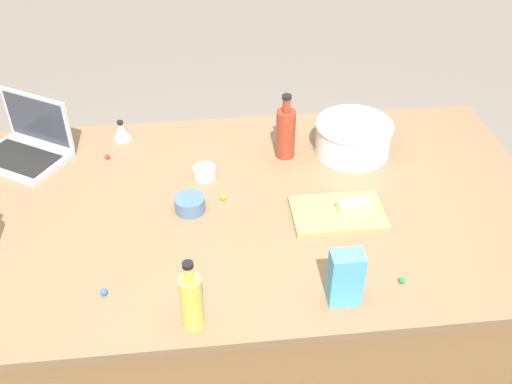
{
  "coord_description": "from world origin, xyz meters",
  "views": [
    {
      "loc": [
        0.17,
        1.53,
        2.14
      ],
      "look_at": [
        0.0,
        0.0,
        0.95
      ],
      "focal_mm": 41.48,
      "sensor_mm": 36.0,
      "label": 1
    }
  ],
  "objects_px": {
    "cutting_board": "(338,213)",
    "kitchen_timer": "(121,131)",
    "bottle_soy": "(286,132)",
    "ramekin_small": "(190,204)",
    "bottle_oil": "(191,300)",
    "candy_bag": "(345,278)",
    "butter_stick_left": "(354,206)",
    "ramekin_medium": "(205,172)",
    "mixing_bowl_large": "(353,137)",
    "laptop": "(27,145)"
  },
  "relations": [
    {
      "from": "bottle_oil",
      "to": "candy_bag",
      "type": "relative_size",
      "value": 1.32
    },
    {
      "from": "cutting_board",
      "to": "ramekin_small",
      "type": "xyz_separation_m",
      "value": [
        0.48,
        -0.08,
        0.02
      ]
    },
    {
      "from": "mixing_bowl_large",
      "to": "ramekin_medium",
      "type": "height_order",
      "value": "mixing_bowl_large"
    },
    {
      "from": "bottle_soy",
      "to": "bottle_oil",
      "type": "xyz_separation_m",
      "value": [
        0.36,
        0.76,
        -0.01
      ]
    },
    {
      "from": "laptop",
      "to": "bottle_oil",
      "type": "distance_m",
      "value": 1.05
    },
    {
      "from": "cutting_board",
      "to": "candy_bag",
      "type": "bearing_deg",
      "value": 79.73
    },
    {
      "from": "ramekin_small",
      "to": "kitchen_timer",
      "type": "height_order",
      "value": "kitchen_timer"
    },
    {
      "from": "bottle_oil",
      "to": "kitchen_timer",
      "type": "relative_size",
      "value": 2.91
    },
    {
      "from": "mixing_bowl_large",
      "to": "kitchen_timer",
      "type": "distance_m",
      "value": 0.89
    },
    {
      "from": "mixing_bowl_large",
      "to": "kitchen_timer",
      "type": "xyz_separation_m",
      "value": [
        0.87,
        -0.19,
        -0.03
      ]
    },
    {
      "from": "bottle_soy",
      "to": "butter_stick_left",
      "type": "relative_size",
      "value": 2.29
    },
    {
      "from": "kitchen_timer",
      "to": "candy_bag",
      "type": "relative_size",
      "value": 0.45
    },
    {
      "from": "ramekin_small",
      "to": "cutting_board",
      "type": "bearing_deg",
      "value": 170.28
    },
    {
      "from": "laptop",
      "to": "ramekin_medium",
      "type": "bearing_deg",
      "value": 162.26
    },
    {
      "from": "mixing_bowl_large",
      "to": "bottle_soy",
      "type": "bearing_deg",
      "value": -0.94
    },
    {
      "from": "butter_stick_left",
      "to": "ramekin_small",
      "type": "distance_m",
      "value": 0.54
    },
    {
      "from": "laptop",
      "to": "cutting_board",
      "type": "relative_size",
      "value": 1.27
    },
    {
      "from": "bottle_oil",
      "to": "ramekin_small",
      "type": "distance_m",
      "value": 0.48
    },
    {
      "from": "butter_stick_left",
      "to": "ramekin_small",
      "type": "relative_size",
      "value": 1.09
    },
    {
      "from": "mixing_bowl_large",
      "to": "ramekin_medium",
      "type": "distance_m",
      "value": 0.57
    },
    {
      "from": "laptop",
      "to": "kitchen_timer",
      "type": "distance_m",
      "value": 0.35
    },
    {
      "from": "bottle_oil",
      "to": "kitchen_timer",
      "type": "bearing_deg",
      "value": -75.18
    },
    {
      "from": "bottle_oil",
      "to": "ramekin_medium",
      "type": "xyz_separation_m",
      "value": [
        -0.06,
        -0.66,
        -0.07
      ]
    },
    {
      "from": "mixing_bowl_large",
      "to": "ramekin_small",
      "type": "relative_size",
      "value": 2.84
    },
    {
      "from": "bottle_soy",
      "to": "kitchen_timer",
      "type": "distance_m",
      "value": 0.64
    },
    {
      "from": "cutting_board",
      "to": "candy_bag",
      "type": "xyz_separation_m",
      "value": [
        0.06,
        0.36,
        0.08
      ]
    },
    {
      "from": "ramekin_small",
      "to": "bottle_soy",
      "type": "bearing_deg",
      "value": -141.51
    },
    {
      "from": "bottle_soy",
      "to": "ramekin_medium",
      "type": "relative_size",
      "value": 3.1
    },
    {
      "from": "butter_stick_left",
      "to": "candy_bag",
      "type": "relative_size",
      "value": 0.65
    },
    {
      "from": "kitchen_timer",
      "to": "laptop",
      "type": "bearing_deg",
      "value": 13.74
    },
    {
      "from": "kitchen_timer",
      "to": "bottle_oil",
      "type": "bearing_deg",
      "value": 104.82
    },
    {
      "from": "cutting_board",
      "to": "kitchen_timer",
      "type": "xyz_separation_m",
      "value": [
        0.73,
        -0.55,
        0.03
      ]
    },
    {
      "from": "laptop",
      "to": "kitchen_timer",
      "type": "height_order",
      "value": "laptop"
    },
    {
      "from": "bottle_soy",
      "to": "ramekin_medium",
      "type": "height_order",
      "value": "bottle_soy"
    },
    {
      "from": "bottle_oil",
      "to": "candy_bag",
      "type": "xyz_separation_m",
      "value": [
        -0.42,
        -0.04,
        -0.0
      ]
    },
    {
      "from": "laptop",
      "to": "cutting_board",
      "type": "xyz_separation_m",
      "value": [
        -1.07,
        0.47,
        -0.04
      ]
    },
    {
      "from": "cutting_board",
      "to": "kitchen_timer",
      "type": "height_order",
      "value": "kitchen_timer"
    },
    {
      "from": "laptop",
      "to": "kitchen_timer",
      "type": "relative_size",
      "value": 4.94
    },
    {
      "from": "bottle_oil",
      "to": "ramekin_medium",
      "type": "distance_m",
      "value": 0.67
    },
    {
      "from": "kitchen_timer",
      "to": "cutting_board",
      "type": "bearing_deg",
      "value": 143.02
    },
    {
      "from": "butter_stick_left",
      "to": "ramekin_medium",
      "type": "xyz_separation_m",
      "value": [
        0.47,
        -0.26,
        -0.02
      ]
    },
    {
      "from": "bottle_soy",
      "to": "ramekin_medium",
      "type": "bearing_deg",
      "value": 18.98
    },
    {
      "from": "bottle_oil",
      "to": "cutting_board",
      "type": "bearing_deg",
      "value": -140.41
    },
    {
      "from": "bottle_oil",
      "to": "kitchen_timer",
      "type": "height_order",
      "value": "bottle_oil"
    },
    {
      "from": "ramekin_small",
      "to": "ramekin_medium",
      "type": "distance_m",
      "value": 0.19
    },
    {
      "from": "cutting_board",
      "to": "ramekin_small",
      "type": "bearing_deg",
      "value": -9.72
    },
    {
      "from": "cutting_board",
      "to": "kitchen_timer",
      "type": "relative_size",
      "value": 3.9
    },
    {
      "from": "butter_stick_left",
      "to": "ramekin_medium",
      "type": "height_order",
      "value": "butter_stick_left"
    },
    {
      "from": "mixing_bowl_large",
      "to": "ramekin_medium",
      "type": "bearing_deg",
      "value": 10.19
    },
    {
      "from": "laptop",
      "to": "ramekin_medium",
      "type": "xyz_separation_m",
      "value": [
        -0.64,
        0.21,
        -0.03
      ]
    }
  ]
}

